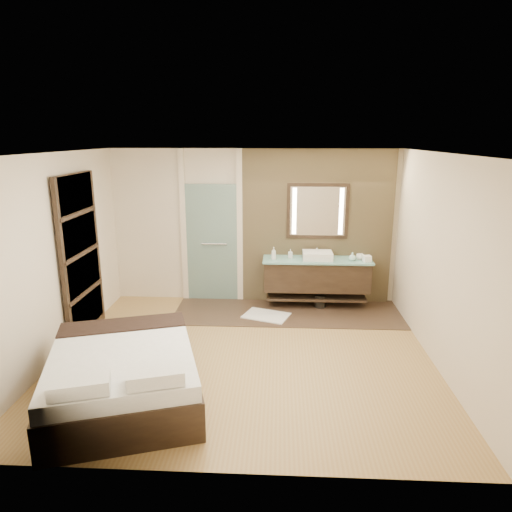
# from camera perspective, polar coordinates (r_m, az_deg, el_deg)

# --- Properties ---
(floor) EXTENTS (5.00, 5.00, 0.00)m
(floor) POSITION_cam_1_polar(r_m,az_deg,el_deg) (6.37, -1.38, -12.32)
(floor) COLOR olive
(floor) RESTS_ON ground
(tile_strip) EXTENTS (3.80, 1.30, 0.01)m
(tile_strip) POSITION_cam_1_polar(r_m,az_deg,el_deg) (7.81, 3.94, -7.01)
(tile_strip) COLOR #3C2D21
(tile_strip) RESTS_ON floor
(stone_wall) EXTENTS (2.60, 0.08, 2.70)m
(stone_wall) POSITION_cam_1_polar(r_m,az_deg,el_deg) (8.04, 7.61, 3.52)
(stone_wall) COLOR #9D8459
(stone_wall) RESTS_ON floor
(vanity) EXTENTS (1.85, 0.55, 0.88)m
(vanity) POSITION_cam_1_polar(r_m,az_deg,el_deg) (7.95, 7.58, -2.34)
(vanity) COLOR black
(vanity) RESTS_ON stone_wall
(mirror_unit) EXTENTS (1.06, 0.04, 0.96)m
(mirror_unit) POSITION_cam_1_polar(r_m,az_deg,el_deg) (7.94, 7.71, 5.57)
(mirror_unit) COLOR black
(mirror_unit) RESTS_ON stone_wall
(frosted_door) EXTENTS (1.10, 0.12, 2.70)m
(frosted_door) POSITION_cam_1_polar(r_m,az_deg,el_deg) (8.14, -5.53, 2.24)
(frosted_door) COLOR #A0CBC1
(frosted_door) RESTS_ON floor
(shoji_partition) EXTENTS (0.06, 1.20, 2.40)m
(shoji_partition) POSITION_cam_1_polar(r_m,az_deg,el_deg) (7.09, -21.02, -0.03)
(shoji_partition) COLOR black
(shoji_partition) RESTS_ON floor
(bed) EXTENTS (2.07, 2.33, 0.75)m
(bed) POSITION_cam_1_polar(r_m,az_deg,el_deg) (5.47, -16.26, -14.14)
(bed) COLOR black
(bed) RESTS_ON floor
(bath_mat) EXTENTS (0.85, 0.71, 0.02)m
(bath_mat) POSITION_cam_1_polar(r_m,az_deg,el_deg) (7.62, 1.29, -7.46)
(bath_mat) COLOR white
(bath_mat) RESTS_ON floor
(waste_bin) EXTENTS (0.23, 0.23, 0.23)m
(waste_bin) POSITION_cam_1_polar(r_m,az_deg,el_deg) (8.04, 8.02, -5.67)
(waste_bin) COLOR black
(waste_bin) RESTS_ON floor
(tissue_box) EXTENTS (0.14, 0.14, 0.10)m
(tissue_box) POSITION_cam_1_polar(r_m,az_deg,el_deg) (7.85, 13.71, -0.31)
(tissue_box) COLOR white
(tissue_box) RESTS_ON vanity
(soap_bottle_a) EXTENTS (0.10, 0.10, 0.21)m
(soap_bottle_a) POSITION_cam_1_polar(r_m,az_deg,el_deg) (7.75, 2.22, 0.34)
(soap_bottle_a) COLOR white
(soap_bottle_a) RESTS_ON vanity
(soap_bottle_b) EXTENTS (0.07, 0.08, 0.15)m
(soap_bottle_b) POSITION_cam_1_polar(r_m,az_deg,el_deg) (7.87, 4.31, 0.31)
(soap_bottle_b) COLOR #B2B2B2
(soap_bottle_b) RESTS_ON vanity
(soap_bottle_c) EXTENTS (0.12, 0.12, 0.14)m
(soap_bottle_c) POSITION_cam_1_polar(r_m,az_deg,el_deg) (7.85, 11.95, -0.05)
(soap_bottle_c) COLOR #BEEEED
(soap_bottle_c) RESTS_ON vanity
(cup) EXTENTS (0.14, 0.14, 0.10)m
(cup) POSITION_cam_1_polar(r_m,az_deg,el_deg) (7.95, 12.86, -0.09)
(cup) COLOR white
(cup) RESTS_ON vanity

